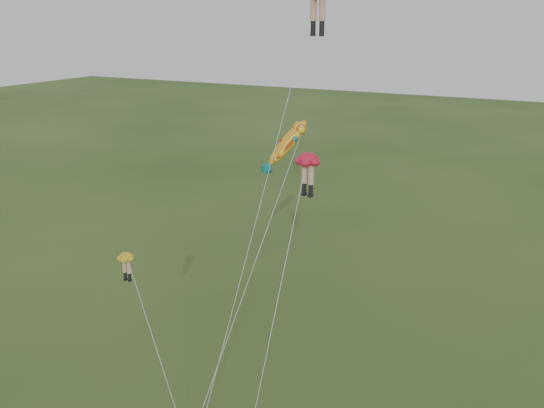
% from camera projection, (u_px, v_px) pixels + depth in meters
% --- Properties ---
extents(legs_kite_red_high, '(3.24, 10.76, 23.41)m').
position_uv_depth(legs_kite_red_high, '(317.00, 0.00, 33.11)').
color(legs_kite_red_high, red).
rests_on(legs_kite_red_high, ground).
extents(legs_kite_red_mid, '(1.60, 8.01, 14.99)m').
position_uv_depth(legs_kite_red_mid, '(307.00, 168.00, 31.06)').
color(legs_kite_red_mid, red).
rests_on(legs_kite_red_mid, ground).
extents(legs_kite_yellow, '(5.60, 2.76, 9.12)m').
position_uv_depth(legs_kite_yellow, '(128.00, 266.00, 33.61)').
color(legs_kite_yellow, gold).
rests_on(legs_kite_yellow, ground).
extents(fish_kite, '(2.68, 11.66, 16.03)m').
position_uv_depth(fish_kite, '(287.00, 144.00, 35.91)').
color(fish_kite, yellow).
rests_on(fish_kite, ground).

